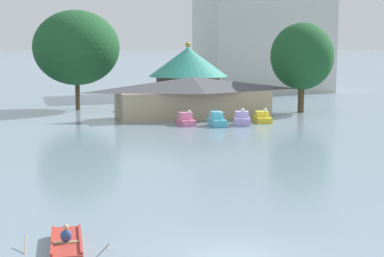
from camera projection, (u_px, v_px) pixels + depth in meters
rowboat_with_rower at (66, 244)px, 23.11m from camera, size 3.31×3.73×1.49m
pedal_boat_pink at (186, 120)px, 59.10m from camera, size 1.48×2.32×1.63m
pedal_boat_cyan at (217, 120)px, 58.61m from camera, size 1.46×2.81×1.60m
pedal_boat_lavender at (242, 119)px, 59.25m from camera, size 2.22×2.76×1.80m
pedal_boat_yellow at (262, 118)px, 61.51m from camera, size 1.93×2.96×1.60m
boathouse at (193, 96)px, 65.05m from camera, size 17.77×6.44×4.49m
green_roof_pavilion at (188, 75)px, 74.33m from camera, size 9.99×9.99×8.35m
shoreline_tree_mid at (76, 48)px, 72.38m from camera, size 10.52×10.52×12.17m
shoreline_tree_right at (302, 56)px, 69.60m from camera, size 7.41×7.41×10.55m
background_building_block at (262, 27)px, 101.84m from camera, size 21.31×14.75×21.98m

